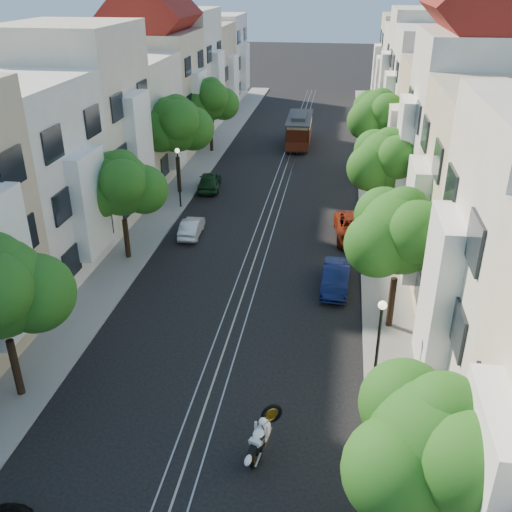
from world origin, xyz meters
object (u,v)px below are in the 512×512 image
at_px(tree_e_c, 387,162).
at_px(parked_car_e_mid, 336,278).
at_px(lamp_east, 379,335).
at_px(parked_car_w_mid, 192,227).
at_px(parked_car_e_far, 354,228).
at_px(tree_w_b, 122,186).
at_px(tree_w_c, 176,125).
at_px(tree_e_a, 438,448).
at_px(sportbike_rider, 262,435).
at_px(tree_w_d, 211,101).
at_px(parked_car_w_far, 209,181).
at_px(lamp_west, 178,169).
at_px(cable_car, 299,128).
at_px(tree_e_d, 379,116).
at_px(tree_e_b, 401,234).

height_order(tree_e_c, parked_car_e_mid, tree_e_c).
bearing_deg(lamp_east, parked_car_w_mid, 127.98).
xyz_separation_m(parked_car_e_far, parked_car_w_mid, (-10.00, -1.02, -0.13)).
distance_m(parked_car_e_mid, parked_car_e_far, 6.54).
xyz_separation_m(tree_w_b, tree_w_c, (0.00, 11.00, 0.67)).
height_order(tree_e_a, sportbike_rider, tree_e_a).
bearing_deg(lamp_east, tree_e_a, -82.21).
bearing_deg(parked_car_e_mid, lamp_east, -76.48).
height_order(lamp_east, parked_car_e_far, lamp_east).
bearing_deg(tree_w_d, lamp_east, -67.20).
distance_m(tree_e_a, parked_car_w_far, 31.87).
bearing_deg(sportbike_rider, tree_e_a, -14.95).
height_order(tree_e_c, tree_w_d, same).
bearing_deg(lamp_west, parked_car_w_mid, -66.13).
bearing_deg(tree_w_b, parked_car_e_mid, -8.29).
bearing_deg(parked_car_w_far, tree_w_d, -86.25).
bearing_deg(tree_w_b, tree_w_d, 90.00).
bearing_deg(tree_w_b, parked_car_w_mid, 53.71).
distance_m(tree_e_c, tree_w_d, 21.53).
bearing_deg(tree_e_c, parked_car_w_far, 153.81).
xyz_separation_m(lamp_west, parked_car_w_mid, (1.90, -4.29, -2.31)).
relative_size(tree_w_c, parked_car_e_mid, 1.84).
relative_size(tree_w_b, tree_w_d, 0.96).
bearing_deg(tree_e_a, parked_car_w_mid, 119.36).
relative_size(lamp_west, parked_car_e_far, 0.87).
height_order(tree_w_c, tree_w_d, tree_w_c).
relative_size(lamp_east, parked_car_w_mid, 1.29).
distance_m(tree_e_a, parked_car_e_mid, 15.95).
bearing_deg(lamp_east, parked_car_e_mid, 101.34).
xyz_separation_m(tree_w_d, parked_car_e_far, (12.74, -17.25, -3.93)).
bearing_deg(tree_w_c, parked_car_e_far, -26.13).
xyz_separation_m(tree_w_b, parked_car_w_far, (1.97, 12.11, -3.73)).
height_order(lamp_west, cable_car, lamp_west).
bearing_deg(lamp_east, tree_e_d, 87.96).
bearing_deg(sportbike_rider, cable_car, 112.79).
bearing_deg(tree_e_b, tree_e_d, 90.00).
relative_size(tree_w_b, parked_car_e_far, 1.31).
bearing_deg(tree_w_c, parked_car_e_mid, -47.18).
bearing_deg(tree_w_b, tree_e_a, -49.73).
distance_m(tree_e_d, lamp_west, 16.39).
distance_m(parked_car_e_far, parked_car_w_mid, 10.05).
height_order(lamp_east, parked_car_w_mid, lamp_east).
bearing_deg(parked_car_e_mid, tree_e_b, -49.26).
distance_m(tree_e_b, tree_w_b, 15.25).
xyz_separation_m(tree_e_d, tree_w_c, (-14.40, -6.00, 0.20)).
xyz_separation_m(tree_w_d, sportbike_rider, (9.61, -35.67, -3.67)).
height_order(tree_e_c, cable_car, tree_e_c).
xyz_separation_m(tree_e_b, tree_w_c, (-14.40, 16.00, 0.34)).
distance_m(tree_w_c, tree_w_d, 11.01).
xyz_separation_m(lamp_west, cable_car, (6.80, 17.43, -1.23)).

